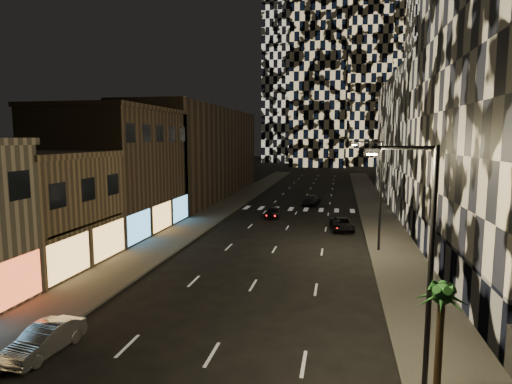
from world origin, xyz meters
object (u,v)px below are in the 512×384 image
at_px(palm_tree, 442,302).
at_px(streetlight_far, 378,188).
at_px(car_silver_parked, 45,340).
at_px(streetlight_near, 424,251).
at_px(car_dark_midlane, 273,212).
at_px(car_dark_rightlane, 342,224).
at_px(car_dark_oncoming, 311,200).

bearing_deg(palm_tree, streetlight_far, 91.84).
distance_m(streetlight_far, car_silver_parked, 26.02).
distance_m(streetlight_near, car_silver_parked, 16.26).
bearing_deg(car_dark_midlane, car_silver_parked, -103.62).
bearing_deg(streetlight_near, car_dark_rightlane, 95.56).
bearing_deg(car_dark_midlane, palm_tree, -76.69).
bearing_deg(car_silver_parked, car_dark_oncoming, 84.36).
relative_size(streetlight_far, palm_tree, 2.20).
distance_m(car_dark_oncoming, palm_tree, 44.97).
bearing_deg(car_dark_rightlane, palm_tree, -90.90).
distance_m(streetlight_far, car_dark_oncoming, 25.49).
distance_m(car_dark_midlane, palm_tree, 35.47).
bearing_deg(streetlight_near, car_dark_midlane, 107.76).
bearing_deg(car_silver_parked, palm_tree, 6.01).
height_order(car_dark_oncoming, palm_tree, palm_tree).
xyz_separation_m(streetlight_near, car_dark_rightlane, (-2.70, 27.78, -4.71)).
bearing_deg(car_dark_rightlane, car_dark_oncoming, 96.78).
bearing_deg(car_dark_rightlane, car_silver_parked, -122.32).
bearing_deg(car_dark_oncoming, car_silver_parked, 85.40).
xyz_separation_m(car_dark_midlane, car_dark_oncoming, (3.75, 10.75, 0.10)).
relative_size(car_dark_midlane, car_dark_oncoming, 0.74).
distance_m(streetlight_near, car_dark_oncoming, 44.88).
distance_m(streetlight_far, car_dark_midlane, 17.73).
height_order(car_dark_midlane, car_dark_rightlane, same).
distance_m(car_silver_parked, car_dark_oncoming, 45.25).
height_order(car_silver_parked, car_dark_oncoming, car_dark_oncoming).
bearing_deg(palm_tree, car_silver_parked, -179.34).
bearing_deg(streetlight_far, car_dark_rightlane, 109.16).
relative_size(streetlight_near, palm_tree, 2.20).
bearing_deg(streetlight_far, palm_tree, -88.16).
height_order(streetlight_near, car_dark_oncoming, streetlight_near).
bearing_deg(car_silver_parked, car_dark_midlane, 87.11).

